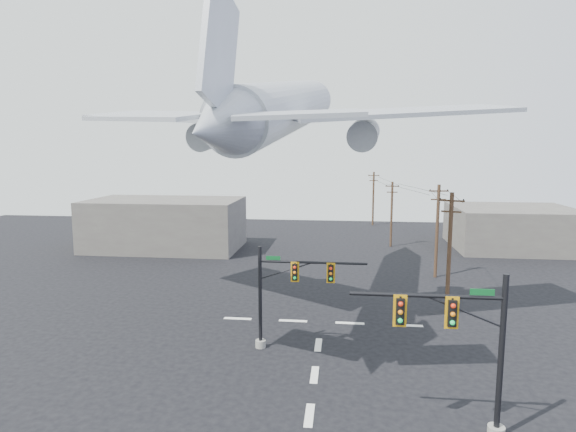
# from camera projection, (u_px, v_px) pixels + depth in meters

# --- Properties ---
(ground) EXTENTS (120.00, 120.00, 0.00)m
(ground) POSITION_uv_depth(u_px,v_px,m) (309.00, 415.00, 22.04)
(ground) COLOR black
(ground) RESTS_ON ground
(lane_markings) EXTENTS (14.00, 21.20, 0.01)m
(lane_markings) POSITION_uv_depth(u_px,v_px,m) (316.00, 364.00, 27.28)
(lane_markings) COLOR white
(lane_markings) RESTS_ON ground
(signal_mast_near) EXTENTS (6.62, 0.78, 7.12)m
(signal_mast_near) POSITION_uv_depth(u_px,v_px,m) (468.00, 351.00, 19.92)
(signal_mast_near) COLOR gray
(signal_mast_near) RESTS_ON ground
(signal_mast_far) EXTENTS (6.70, 0.70, 6.33)m
(signal_mast_far) POSITION_uv_depth(u_px,v_px,m) (283.00, 294.00, 28.89)
(signal_mast_far) COLOR gray
(signal_mast_far) RESTS_ON ground
(utility_pole_a) EXTENTS (1.74, 0.68, 8.99)m
(utility_pole_a) POSITION_uv_depth(u_px,v_px,m) (449.00, 251.00, 35.09)
(utility_pole_a) COLOR #4C3220
(utility_pole_a) RESTS_ON ground
(utility_pole_b) EXTENTS (1.78, 0.30, 8.80)m
(utility_pole_b) POSITION_uv_depth(u_px,v_px,m) (437.00, 229.00, 44.93)
(utility_pole_b) COLOR #4C3220
(utility_pole_b) RESTS_ON ground
(utility_pole_c) EXTENTS (1.65, 0.27, 8.06)m
(utility_pole_c) POSITION_uv_depth(u_px,v_px,m) (392.00, 213.00, 59.15)
(utility_pole_c) COLOR #4C3220
(utility_pole_c) RESTS_ON ground
(utility_pole_d) EXTENTS (1.75, 0.29, 8.44)m
(utility_pole_d) POSITION_uv_depth(u_px,v_px,m) (373.00, 197.00, 75.57)
(utility_pole_d) COLOR #4C3220
(utility_pole_d) RESTS_ON ground
(power_lines) EXTENTS (5.64, 40.77, 0.64)m
(power_lines) POSITION_uv_depth(u_px,v_px,m) (403.00, 186.00, 54.78)
(power_lines) COLOR black
(airliner) EXTENTS (31.54, 33.35, 8.75)m
(airliner) POSITION_uv_depth(u_px,v_px,m) (284.00, 109.00, 34.22)
(airliner) COLOR #A6AAB2
(building_left) EXTENTS (18.00, 10.00, 6.00)m
(building_left) POSITION_uv_depth(u_px,v_px,m) (165.00, 224.00, 58.29)
(building_left) COLOR #615E56
(building_left) RESTS_ON ground
(building_right) EXTENTS (14.00, 12.00, 5.00)m
(building_right) POSITION_uv_depth(u_px,v_px,m) (512.00, 228.00, 58.56)
(building_right) COLOR #615E56
(building_right) RESTS_ON ground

